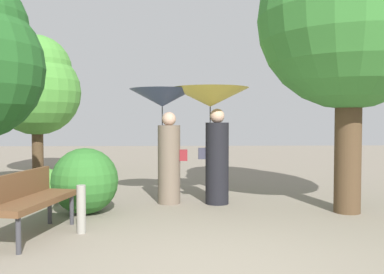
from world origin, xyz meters
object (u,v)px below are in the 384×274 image
object	(u,v)px
tree_near_right	(350,1)
tree_near_left	(37,85)
person_left	(165,121)
park_bench	(30,197)
path_marker_post	(81,209)
person_right	(212,116)

from	to	relation	value
tree_near_right	tree_near_left	bearing A→B (deg)	143.30
person_left	park_bench	distance (m)	2.85
person_left	path_marker_post	world-z (taller)	person_left
tree_near_left	path_marker_post	world-z (taller)	tree_near_left
park_bench	tree_near_left	size ratio (longest dim) A/B	0.41
tree_near_right	park_bench	bearing A→B (deg)	-165.06
park_bench	path_marker_post	world-z (taller)	park_bench
person_right	path_marker_post	distance (m)	2.96
person_left	tree_near_left	size ratio (longest dim) A/B	0.54
path_marker_post	park_bench	bearing A→B (deg)	-167.17
person_left	park_bench	size ratio (longest dim) A/B	1.31
person_right	tree_near_left	xyz separation A→B (m)	(-4.48, 4.14, 0.89)
person_right	park_bench	size ratio (longest dim) A/B	1.33
tree_near_left	tree_near_right	bearing A→B (deg)	-36.70
park_bench	path_marker_post	xyz separation A→B (m)	(0.62, 0.14, -0.19)
park_bench	path_marker_post	bearing A→B (deg)	-66.16
tree_near_left	person_right	bearing A→B (deg)	-42.72
park_bench	person_right	bearing A→B (deg)	-40.06
person_right	tree_near_left	size ratio (longest dim) A/B	0.54
person_left	tree_near_left	xyz separation A→B (m)	(-3.63, 4.07, 0.98)
tree_near_right	path_marker_post	distance (m)	5.19
tree_near_left	path_marker_post	size ratio (longest dim) A/B	5.96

